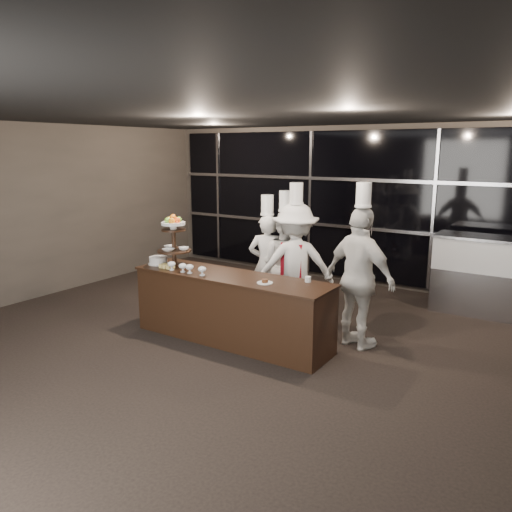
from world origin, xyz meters
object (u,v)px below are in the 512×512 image
Objects in this scene: buffet_counter at (231,308)px; chef_b at (285,264)px; chef_a at (267,263)px; chef_c at (295,264)px; display_stand at (174,237)px; chef_d at (360,277)px; layer_cake at (158,260)px; display_case at (483,271)px.

buffet_counter is 1.32m from chef_b.
chef_c is (0.58, -0.16, 0.08)m from chef_a.
chef_a is (0.79, 1.23, -0.52)m from display_stand.
chef_c is at bearing -33.28° from chef_b.
chef_d is at bearing -16.55° from chef_c.
layer_cake is at bearing -136.15° from chef_b.
display_case is at bearing 39.02° from layer_cake.
buffet_counter is at bearing -80.49° from chef_a.
display_stand is at bearing -179.99° from buffet_counter.
display_stand is 0.38× the size of chef_b.
chef_a is at bearing -146.55° from display_case.
chef_c is (0.38, 1.08, 0.44)m from buffet_counter.
layer_cake is (-0.27, -0.05, -0.37)m from display_stand.
chef_b is at bearing 43.85° from layer_cake.
chef_b reaches higher than buffet_counter.
chef_b is at bearing -143.91° from display_case.
chef_b is (-2.53, -1.84, 0.16)m from display_case.
chef_c is at bearing 34.40° from layer_cake.
display_stand is at bearing 10.47° from layer_cake.
chef_c is at bearing -137.94° from display_case.
layer_cake is 2.89m from chef_d.
display_stand is at bearing -141.95° from chef_c.
layer_cake is 1.90m from chef_b.
display_case is at bearing 42.06° from chef_c.
chef_d is (1.42, -0.52, 0.10)m from chef_b.
layer_cake is at bearing -177.75° from buffet_counter.
chef_d is at bearing 15.87° from layer_cake.
buffet_counter is 1.75m from chef_d.
display_case is at bearing 64.78° from chef_d.
display_stand is 2.65m from chef_d.
display_stand is 0.35× the size of chef_d.
buffet_counter is at bearing -94.33° from chef_b.
chef_a is 0.30m from chef_b.
chef_c reaches higher than layer_cake.
chef_d is at bearing -20.23° from chef_b.
chef_c is (1.38, 1.08, -0.43)m from display_stand.
layer_cake is at bearing -164.13° from chef_d.
display_case is (3.63, 3.11, -0.65)m from display_stand.
chef_b is at bearing 159.77° from chef_d.
chef_b reaches higher than display_stand.
buffet_counter is at bearing 0.01° from display_stand.
chef_b is (1.37, 1.31, -0.13)m from layer_cake.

